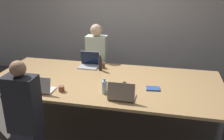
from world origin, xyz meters
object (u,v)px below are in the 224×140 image
(laptop_near_midright, at_px, (122,94))
(cup_near_left, at_px, (61,89))
(bottle_far_midleft, at_px, (100,64))
(stapler, at_px, (126,85))
(person_near_left, at_px, (25,115))
(laptop_near_left, at_px, (42,87))
(laptop_far_midleft, at_px, (89,62))
(cup_far_midleft, at_px, (103,65))
(bottle_near_midright, at_px, (104,87))
(person_far_midleft, at_px, (97,60))

(laptop_near_midright, bearing_deg, cup_near_left, -4.11)
(bottle_far_midleft, xyz_separation_m, stapler, (0.55, -0.58, -0.09))
(person_near_left, bearing_deg, laptop_near_left, -88.76)
(laptop_far_midleft, relative_size, bottle_far_midleft, 1.30)
(cup_near_left, relative_size, stapler, 0.57)
(bottle_far_midleft, height_order, cup_near_left, bottle_far_midleft)
(laptop_far_midleft, height_order, cup_far_midleft, laptop_far_midleft)
(bottle_near_midright, xyz_separation_m, person_far_midleft, (-0.53, 1.51, -0.14))
(cup_near_left, bearing_deg, person_near_left, -112.33)
(laptop_near_midright, xyz_separation_m, stapler, (-0.01, 0.41, -0.05))
(laptop_far_midleft, height_order, person_far_midleft, person_far_midleft)
(bottle_near_midright, relative_size, cup_near_left, 2.67)
(cup_far_midleft, bearing_deg, bottle_far_midleft, -95.74)
(laptop_far_midleft, bearing_deg, bottle_near_midright, -62.13)
(laptop_far_midleft, xyz_separation_m, laptop_near_left, (-0.34, -1.15, -0.01))
(cup_far_midleft, bearing_deg, person_far_midleft, 116.48)
(laptop_far_midleft, xyz_separation_m, cup_near_left, (-0.09, -1.07, -0.04))
(cup_far_midleft, distance_m, bottle_far_midleft, 0.15)
(bottle_near_midright, relative_size, person_far_midleft, 0.16)
(laptop_near_midright, distance_m, laptop_near_left, 1.14)
(person_near_left, distance_m, cup_near_left, 0.66)
(person_far_midleft, distance_m, stapler, 1.45)
(laptop_far_midleft, distance_m, bottle_far_midleft, 0.29)
(laptop_far_midleft, bearing_deg, cup_near_left, -94.55)
(person_far_midleft, distance_m, laptop_near_left, 1.69)
(person_far_midleft, height_order, person_near_left, person_far_midleft)
(cup_far_midleft, distance_m, cup_near_left, 1.11)
(bottle_far_midleft, bearing_deg, laptop_far_midleft, 148.80)
(bottle_near_midright, height_order, person_far_midleft, person_far_midleft)
(laptop_near_midright, height_order, laptop_near_left, laptop_near_midright)
(person_far_midleft, xyz_separation_m, bottle_far_midleft, (0.24, -0.64, 0.16))
(bottle_far_midleft, xyz_separation_m, person_near_left, (-0.57, -1.52, -0.19))
(cup_far_midleft, height_order, bottle_far_midleft, bottle_far_midleft)
(person_near_left, distance_m, stapler, 1.47)
(laptop_near_midright, distance_m, cup_far_midleft, 1.24)
(stapler, bearing_deg, laptop_far_midleft, 106.41)
(person_near_left, xyz_separation_m, stapler, (1.12, 0.95, 0.10))
(bottle_near_midright, bearing_deg, laptop_near_left, -170.71)
(person_far_midleft, bearing_deg, stapler, -57.11)
(stapler, bearing_deg, cup_near_left, 170.66)
(cup_far_midleft, bearing_deg, cup_near_left, -107.99)
(bottle_far_midleft, distance_m, laptop_near_left, 1.17)
(laptop_near_midright, relative_size, bottle_near_midright, 1.59)
(cup_far_midleft, xyz_separation_m, cup_near_left, (-0.34, -1.05, -0.01))
(person_far_midleft, height_order, laptop_near_left, person_far_midleft)
(person_far_midleft, xyz_separation_m, cup_far_midleft, (0.26, -0.51, 0.09))
(stapler, bearing_deg, bottle_near_midright, -162.83)
(laptop_near_midright, height_order, person_near_left, person_near_left)
(laptop_far_midleft, distance_m, person_far_midleft, 0.51)
(bottle_far_midleft, bearing_deg, cup_near_left, -109.58)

